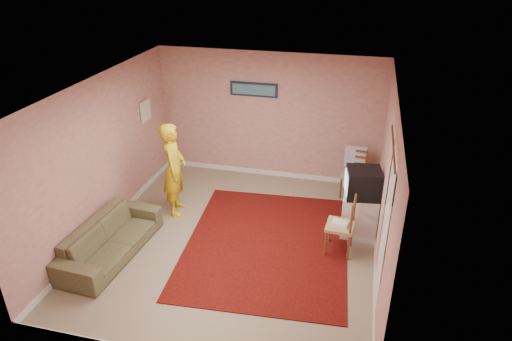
% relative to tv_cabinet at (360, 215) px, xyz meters
% --- Properties ---
extents(ground, '(5.00, 5.00, 0.00)m').
position_rel_tv_cabinet_xyz_m(ground, '(-1.95, -0.71, -0.37)').
color(ground, gray).
rests_on(ground, ground).
extents(wall_back, '(4.50, 0.02, 2.60)m').
position_rel_tv_cabinet_xyz_m(wall_back, '(-1.95, 1.79, 0.93)').
color(wall_back, tan).
rests_on(wall_back, ground).
extents(wall_front, '(4.50, 0.02, 2.60)m').
position_rel_tv_cabinet_xyz_m(wall_front, '(-1.95, -3.21, 0.93)').
color(wall_front, tan).
rests_on(wall_front, ground).
extents(wall_left, '(0.02, 5.00, 2.60)m').
position_rel_tv_cabinet_xyz_m(wall_left, '(-4.20, -0.71, 0.93)').
color(wall_left, tan).
rests_on(wall_left, ground).
extents(wall_right, '(0.02, 5.00, 2.60)m').
position_rel_tv_cabinet_xyz_m(wall_right, '(0.30, -0.71, 0.93)').
color(wall_right, tan).
rests_on(wall_right, ground).
extents(ceiling, '(4.50, 5.00, 0.02)m').
position_rel_tv_cabinet_xyz_m(ceiling, '(-1.95, -0.71, 2.23)').
color(ceiling, white).
rests_on(ceiling, wall_back).
extents(baseboard_back, '(4.50, 0.02, 0.10)m').
position_rel_tv_cabinet_xyz_m(baseboard_back, '(-1.95, 1.78, -0.32)').
color(baseboard_back, silver).
rests_on(baseboard_back, ground).
extents(baseboard_left, '(0.02, 5.00, 0.10)m').
position_rel_tv_cabinet_xyz_m(baseboard_left, '(-4.19, -0.71, -0.32)').
color(baseboard_left, silver).
rests_on(baseboard_left, ground).
extents(baseboard_right, '(0.02, 5.00, 0.10)m').
position_rel_tv_cabinet_xyz_m(baseboard_right, '(0.29, -0.71, -0.32)').
color(baseboard_right, silver).
rests_on(baseboard_right, ground).
extents(window, '(0.01, 1.10, 1.50)m').
position_rel_tv_cabinet_xyz_m(window, '(0.29, -1.61, 1.08)').
color(window, black).
rests_on(window, wall_right).
extents(curtain_sheer, '(0.01, 0.75, 2.10)m').
position_rel_tv_cabinet_xyz_m(curtain_sheer, '(0.28, -1.76, 0.88)').
color(curtain_sheer, white).
rests_on(curtain_sheer, wall_right).
extents(curtain_floral, '(0.01, 0.35, 2.10)m').
position_rel_tv_cabinet_xyz_m(curtain_floral, '(0.26, -1.06, 0.88)').
color(curtain_floral, '#ECE5C9').
rests_on(curtain_floral, wall_right).
extents(curtain_rod, '(0.02, 1.40, 0.02)m').
position_rel_tv_cabinet_xyz_m(curtain_rod, '(0.25, -1.61, 1.95)').
color(curtain_rod, brown).
rests_on(curtain_rod, wall_right).
extents(picture_back, '(0.95, 0.04, 0.28)m').
position_rel_tv_cabinet_xyz_m(picture_back, '(-2.25, 1.75, 1.48)').
color(picture_back, '#141937').
rests_on(picture_back, wall_back).
extents(picture_left, '(0.04, 0.38, 0.42)m').
position_rel_tv_cabinet_xyz_m(picture_left, '(-4.17, 0.89, 1.18)').
color(picture_left, '#C9B08A').
rests_on(picture_left, wall_left).
extents(area_rug, '(2.79, 3.39, 0.02)m').
position_rel_tv_cabinet_xyz_m(area_rug, '(-1.43, -0.67, -0.36)').
color(area_rug, black).
rests_on(area_rug, ground).
extents(tv_cabinet, '(0.58, 0.53, 0.74)m').
position_rel_tv_cabinet_xyz_m(tv_cabinet, '(0.00, 0.00, 0.00)').
color(tv_cabinet, silver).
rests_on(tv_cabinet, ground).
extents(crt_tv, '(0.61, 0.56, 0.47)m').
position_rel_tv_cabinet_xyz_m(crt_tv, '(-0.01, -0.00, 0.60)').
color(crt_tv, black).
rests_on(crt_tv, tv_cabinet).
extents(chair_a, '(0.49, 0.47, 0.51)m').
position_rel_tv_cabinet_xyz_m(chair_a, '(-0.18, 1.28, 0.20)').
color(chair_a, tan).
rests_on(chair_a, ground).
extents(dvd_player, '(0.34, 0.26, 0.05)m').
position_rel_tv_cabinet_xyz_m(dvd_player, '(-0.18, 1.28, 0.13)').
color(dvd_player, '#A2A2A6').
rests_on(dvd_player, chair_a).
extents(blue_throw, '(0.41, 0.05, 0.43)m').
position_rel_tv_cabinet_xyz_m(blue_throw, '(-0.18, 1.47, 0.38)').
color(blue_throw, '#8095D2').
rests_on(blue_throw, chair_a).
extents(chair_b, '(0.45, 0.47, 0.53)m').
position_rel_tv_cabinet_xyz_m(chair_b, '(-0.29, -0.56, 0.22)').
color(chair_b, tan).
rests_on(chair_b, ground).
extents(game_console, '(0.27, 0.21, 0.05)m').
position_rel_tv_cabinet_xyz_m(game_console, '(-0.29, -0.56, 0.15)').
color(game_console, white).
rests_on(game_console, chair_b).
extents(sofa, '(0.90, 2.01, 0.57)m').
position_rel_tv_cabinet_xyz_m(sofa, '(-3.75, -1.50, -0.08)').
color(sofa, brown).
rests_on(sofa, ground).
extents(person, '(0.55, 0.71, 1.71)m').
position_rel_tv_cabinet_xyz_m(person, '(-3.25, -0.04, 0.49)').
color(person, gold).
rests_on(person, ground).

